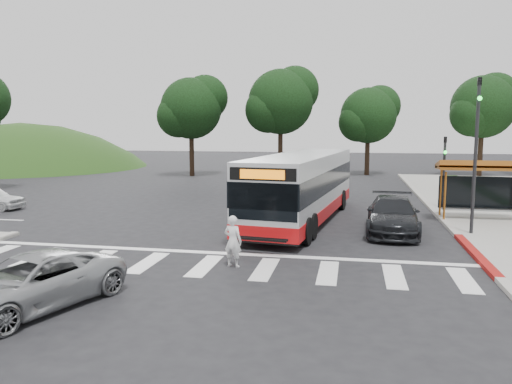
% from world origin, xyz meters
% --- Properties ---
extents(ground, '(140.00, 140.00, 0.00)m').
position_xyz_m(ground, '(0.00, 0.00, 0.00)').
color(ground, black).
rests_on(ground, ground).
extents(sidewalk_east, '(4.00, 40.00, 0.12)m').
position_xyz_m(sidewalk_east, '(11.00, 8.00, 0.06)').
color(sidewalk_east, gray).
rests_on(sidewalk_east, ground).
extents(curb_east, '(0.30, 40.00, 0.15)m').
position_xyz_m(curb_east, '(9.00, 8.00, 0.07)').
color(curb_east, '#9E9991').
rests_on(curb_east, ground).
extents(curb_east_red, '(0.32, 6.00, 0.15)m').
position_xyz_m(curb_east_red, '(9.00, -2.00, 0.08)').
color(curb_east_red, maroon).
rests_on(curb_east_red, ground).
extents(hillside_nw, '(44.00, 44.00, 10.00)m').
position_xyz_m(hillside_nw, '(-32.00, 30.00, 0.00)').
color(hillside_nw, '#194014').
rests_on(hillside_nw, ground).
extents(crosswalk_ladder, '(18.00, 2.60, 0.01)m').
position_xyz_m(crosswalk_ladder, '(0.00, -5.00, 0.01)').
color(crosswalk_ladder, silver).
rests_on(crosswalk_ladder, ground).
extents(bus_shelter, '(4.20, 1.60, 2.86)m').
position_xyz_m(bus_shelter, '(10.80, 5.10, 2.35)').
color(bus_shelter, '#975219').
rests_on(bus_shelter, sidewalk_east).
extents(traffic_signal_ne_tall, '(0.18, 0.37, 6.50)m').
position_xyz_m(traffic_signal_ne_tall, '(9.60, 1.49, 3.88)').
color(traffic_signal_ne_tall, black).
rests_on(traffic_signal_ne_tall, ground).
extents(traffic_signal_ne_short, '(0.18, 0.37, 4.00)m').
position_xyz_m(traffic_signal_ne_short, '(9.60, 8.49, 2.48)').
color(traffic_signal_ne_short, black).
rests_on(traffic_signal_ne_short, ground).
extents(tree_ne_a, '(6.16, 5.74, 9.30)m').
position_xyz_m(tree_ne_a, '(16.08, 28.06, 6.39)').
color(tree_ne_a, black).
rests_on(tree_ne_a, parking_lot).
extents(tree_north_a, '(6.60, 6.15, 10.17)m').
position_xyz_m(tree_north_a, '(-1.92, 26.07, 6.92)').
color(tree_north_a, black).
rests_on(tree_north_a, ground).
extents(tree_north_b, '(5.72, 5.33, 8.43)m').
position_xyz_m(tree_north_b, '(6.07, 28.06, 5.66)').
color(tree_north_b, black).
rests_on(tree_north_b, ground).
extents(tree_north_c, '(6.16, 5.74, 9.30)m').
position_xyz_m(tree_north_c, '(-9.92, 24.06, 6.29)').
color(tree_north_c, black).
rests_on(tree_north_c, ground).
extents(transit_bus, '(4.33, 12.76, 3.23)m').
position_xyz_m(transit_bus, '(2.33, 3.42, 1.62)').
color(transit_bus, silver).
rests_on(transit_bus, ground).
extents(pedestrian, '(0.70, 0.56, 1.69)m').
position_xyz_m(pedestrian, '(0.92, -4.89, 0.85)').
color(pedestrian, white).
rests_on(pedestrian, ground).
extents(dark_sedan, '(2.41, 5.38, 1.53)m').
position_xyz_m(dark_sedan, '(6.41, 1.57, 0.77)').
color(dark_sedan, black).
rests_on(dark_sedan, ground).
extents(silver_suv_south, '(3.69, 5.32, 1.35)m').
position_xyz_m(silver_suv_south, '(-3.14, -9.53, 0.67)').
color(silver_suv_south, '#9C9FA1').
rests_on(silver_suv_south, ground).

